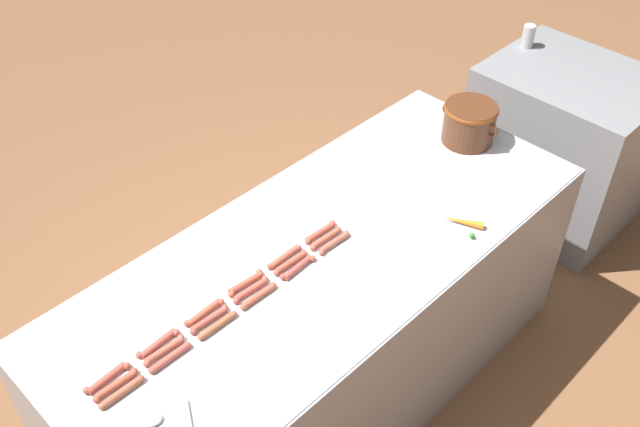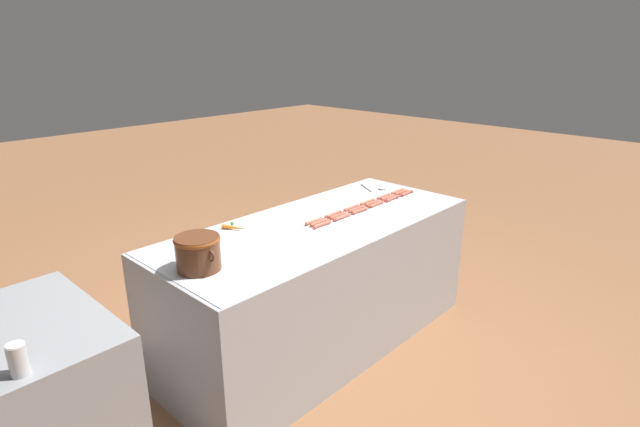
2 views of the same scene
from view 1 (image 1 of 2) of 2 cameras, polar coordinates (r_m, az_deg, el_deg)
The scene contains 25 objects.
ground_plane at distance 3.43m, azimuth 0.37°, elevation -13.57°, with size 20.00×20.00×0.00m, color brown.
griddle_counter at distance 3.07m, azimuth 0.41°, elevation -8.72°, with size 0.93×2.28×0.90m.
back_cabinet at distance 4.21m, azimuth 18.50°, elevation 5.10°, with size 0.87×0.70×0.91m, color gray.
hot_dog_0 at distance 2.42m, azimuth -16.59°, elevation -12.44°, with size 0.03×0.17×0.02m.
hot_dog_1 at distance 2.47m, azimuth -12.77°, elevation -10.06°, with size 0.03×0.17×0.02m.
hot_dog_2 at distance 2.52m, azimuth -9.20°, elevation -7.78°, with size 0.03×0.17×0.02m.
hot_dog_3 at distance 2.60m, azimuth -5.94°, elevation -5.53°, with size 0.04×0.16×0.02m.
hot_dog_4 at distance 2.68m, azimuth -2.86°, elevation -3.47°, with size 0.03×0.17×0.02m.
hot_dog_5 at distance 2.78m, azimuth 0.03°, elevation -1.48°, with size 0.03×0.17×0.02m.
hot_dog_6 at distance 2.40m, azimuth -15.95°, elevation -12.99°, with size 0.03×0.17×0.02m.
hot_dog_7 at distance 2.44m, azimuth -12.30°, elevation -10.60°, with size 0.03×0.17×0.02m.
hot_dog_8 at distance 2.50m, azimuth -8.80°, elevation -8.33°, with size 0.03×0.17×0.02m.
hot_dog_9 at distance 2.57m, azimuth -5.53°, elevation -6.06°, with size 0.03×0.17×0.02m.
hot_dog_10 at distance 2.66m, azimuth -2.37°, elevation -3.92°, with size 0.03×0.17×0.02m.
hot_dog_11 at distance 2.75m, azimuth 0.45°, elevation -1.98°, with size 0.03×0.17×0.02m.
hot_dog_12 at distance 2.38m, azimuth -15.48°, elevation -13.54°, with size 0.02×0.17×0.02m.
hot_dog_13 at distance 2.42m, azimuth -11.84°, elevation -11.16°, with size 0.02×0.17×0.02m.
hot_dog_14 at distance 2.48m, azimuth -8.15°, elevation -8.80°, with size 0.03×0.17×0.02m.
hot_dog_15 at distance 2.55m, azimuth -4.91°, elevation -6.56°, with size 0.03×0.17×0.02m.
hot_dog_16 at distance 2.64m, azimuth -1.77°, elevation -4.32°, with size 0.03×0.17×0.02m.
hot_dog_17 at distance 2.73m, azimuth 1.13°, elevation -2.32°, with size 0.03×0.17×0.02m.
bean_pot at distance 3.28m, azimuth 11.81°, elevation 7.19°, with size 0.30×0.24×0.18m.
serving_spoon at distance 2.29m, azimuth -12.28°, elevation -16.04°, with size 0.25×0.17×0.02m.
carrot at distance 2.87m, azimuth 11.26°, elevation -0.68°, with size 0.17×0.10×0.03m.
soda_can at distance 4.13m, azimuth 16.24°, elevation 13.40°, with size 0.07×0.07×0.12m.
Camera 1 is at (1.37, -1.41, 2.81)m, focal length 40.22 mm.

